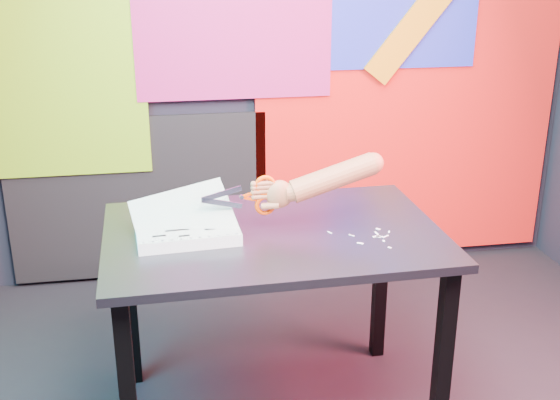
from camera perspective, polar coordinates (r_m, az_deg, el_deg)
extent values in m
cube|color=black|center=(3.51, 0.31, 14.96)|extent=(3.00, 0.01, 2.70)
cube|color=red|center=(3.73, 10.33, 7.17)|extent=(1.60, 0.02, 1.60)
cube|color=#BA206B|center=(3.43, -3.80, 14.78)|extent=(0.95, 0.02, 0.80)
cube|color=#7BBC16|center=(3.48, -17.14, 9.85)|extent=(0.75, 0.02, 1.00)
cube|color=black|center=(3.63, -11.37, 0.14)|extent=(1.30, 0.02, 0.85)
cube|color=black|center=(2.83, -12.11, -8.05)|extent=(0.05, 0.05, 0.72)
cube|color=black|center=(2.45, 13.07, -12.91)|extent=(0.05, 0.05, 0.72)
cube|color=black|center=(2.97, 8.15, -6.34)|extent=(0.05, 0.05, 0.72)
cube|color=black|center=(2.40, -0.55, -2.88)|extent=(1.16, 0.79, 0.03)
cube|color=beige|center=(2.37, -7.58, -2.52)|extent=(0.35, 0.27, 0.04)
cube|color=white|center=(2.36, -7.60, -2.06)|extent=(0.35, 0.27, 0.00)
cube|color=white|center=(2.36, -7.61, -1.95)|extent=(0.35, 0.25, 0.10)
cube|color=white|center=(2.36, -7.89, -1.29)|extent=(0.37, 0.25, 0.18)
cylinder|color=#2E2E32|center=(2.25, -11.05, -3.42)|extent=(0.01, 0.01, 0.00)
cylinder|color=#2E2E32|center=(2.25, -10.29, -3.35)|extent=(0.01, 0.01, 0.00)
cylinder|color=#2E2E32|center=(2.25, -9.53, -3.29)|extent=(0.01, 0.01, 0.00)
cylinder|color=#2E2E32|center=(2.25, -8.78, -3.22)|extent=(0.01, 0.01, 0.00)
cylinder|color=#2E2E32|center=(2.26, -8.03, -3.16)|extent=(0.01, 0.01, 0.00)
cylinder|color=#2E2E32|center=(2.26, -7.27, -3.09)|extent=(0.01, 0.01, 0.00)
cylinder|color=#2E2E32|center=(2.26, -6.52, -3.02)|extent=(0.01, 0.01, 0.00)
cylinder|color=#2E2E32|center=(2.27, -5.78, -2.95)|extent=(0.01, 0.01, 0.00)
cylinder|color=#2E2E32|center=(2.27, -5.03, -2.89)|extent=(0.01, 0.01, 0.00)
cylinder|color=#2E2E32|center=(2.27, -4.29, -2.82)|extent=(0.01, 0.01, 0.00)
cylinder|color=#2E2E32|center=(2.28, -3.55, -2.75)|extent=(0.01, 0.01, 0.00)
cylinder|color=#2E2E32|center=(2.45, -11.36, -1.37)|extent=(0.01, 0.01, 0.00)
cylinder|color=#2E2E32|center=(2.46, -10.67, -1.31)|extent=(0.01, 0.01, 0.00)
cylinder|color=#2E2E32|center=(2.46, -9.97, -1.25)|extent=(0.01, 0.01, 0.00)
cylinder|color=#2E2E32|center=(2.46, -9.28, -1.19)|extent=(0.01, 0.01, 0.00)
cylinder|color=#2E2E32|center=(2.46, -8.59, -1.13)|extent=(0.01, 0.01, 0.00)
cylinder|color=#2E2E32|center=(2.46, -7.90, -1.07)|extent=(0.01, 0.01, 0.00)
cylinder|color=#2E2E32|center=(2.47, -7.22, -1.02)|extent=(0.01, 0.01, 0.00)
cylinder|color=#2E2E32|center=(2.47, -6.53, -0.96)|extent=(0.01, 0.01, 0.00)
cylinder|color=#2E2E32|center=(2.47, -5.85, -0.90)|extent=(0.01, 0.01, 0.00)
cylinder|color=#2E2E32|center=(2.48, -5.17, -0.84)|extent=(0.01, 0.01, 0.00)
cylinder|color=#2E2E32|center=(2.48, -4.49, -0.78)|extent=(0.01, 0.01, 0.00)
cube|color=black|center=(2.40, -9.60, -1.80)|extent=(0.06, 0.02, 0.00)
cube|color=black|center=(2.39, -7.26, -1.76)|extent=(0.04, 0.01, 0.00)
cube|color=black|center=(2.33, -8.36, -2.43)|extent=(0.08, 0.02, 0.00)
cube|color=black|center=(2.32, -5.73, -2.36)|extent=(0.04, 0.01, 0.00)
cube|color=black|center=(2.29, -9.80, -2.89)|extent=(0.04, 0.01, 0.00)
cube|color=black|center=(2.43, -6.77, -1.32)|extent=(0.05, 0.01, 0.00)
cube|color=black|center=(2.28, -7.78, -2.89)|extent=(0.04, 0.01, 0.00)
cube|color=#9395B0|center=(2.33, -4.77, 0.49)|extent=(0.14, 0.01, 0.05)
cube|color=#9395B0|center=(2.34, -4.75, -0.25)|extent=(0.14, 0.01, 0.05)
cylinder|color=#9395B0|center=(2.34, -3.13, 0.24)|extent=(0.01, 0.01, 0.01)
cube|color=#E23903|center=(2.35, -2.54, 0.13)|extent=(0.05, 0.01, 0.02)
cube|color=#E23903|center=(2.35, -2.54, 0.44)|extent=(0.05, 0.01, 0.02)
torus|color=#E23903|center=(2.35, -1.22, 1.19)|extent=(0.07, 0.02, 0.07)
torus|color=#E23903|center=(2.37, -1.21, -0.41)|extent=(0.07, 0.02, 0.07)
ellipsoid|color=brown|center=(2.37, -0.05, 0.47)|extent=(0.09, 0.06, 0.10)
cylinder|color=brown|center=(2.36, -1.22, 0.30)|extent=(0.07, 0.02, 0.02)
cylinder|color=brown|center=(2.35, -1.22, 0.70)|extent=(0.07, 0.02, 0.02)
cylinder|color=brown|center=(2.35, -1.22, 1.06)|extent=(0.06, 0.02, 0.02)
cylinder|color=brown|center=(2.34, -1.22, 1.38)|extent=(0.06, 0.02, 0.02)
cylinder|color=brown|center=(2.36, -0.81, -0.49)|extent=(0.06, 0.04, 0.03)
cylinder|color=brown|center=(2.38, 1.05, 0.65)|extent=(0.06, 0.07, 0.07)
cylinder|color=brown|center=(2.40, 4.34, 1.83)|extent=(0.31, 0.09, 0.16)
sphere|color=brown|center=(2.43, 7.57, 2.98)|extent=(0.07, 0.07, 0.07)
cube|color=silver|center=(2.35, 8.42, -3.30)|extent=(0.01, 0.01, 0.00)
cube|color=silver|center=(2.40, 7.86, -2.70)|extent=(0.01, 0.03, 0.00)
cube|color=silver|center=(2.38, 8.05, -2.95)|extent=(0.03, 0.02, 0.00)
cube|color=silver|center=(2.44, 7.98, -2.35)|extent=(0.02, 0.02, 0.00)
cube|color=silver|center=(2.37, 7.98, -2.99)|extent=(0.02, 0.01, 0.00)
cube|color=silver|center=(2.38, 7.87, -2.96)|extent=(0.03, 0.01, 0.00)
cube|color=silver|center=(2.38, 5.84, -2.87)|extent=(0.02, 0.02, 0.00)
cube|color=silver|center=(2.42, 8.86, -2.57)|extent=(0.01, 0.02, 0.00)
cube|color=silver|center=(2.38, 8.59, -2.94)|extent=(0.03, 0.02, 0.00)
cube|color=silver|center=(2.39, 4.06, -2.64)|extent=(0.01, 0.02, 0.00)
cube|color=silver|center=(2.30, 8.90, -3.83)|extent=(0.01, 0.01, 0.00)
cube|color=silver|center=(2.32, 6.53, -3.51)|extent=(0.02, 0.02, 0.00)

